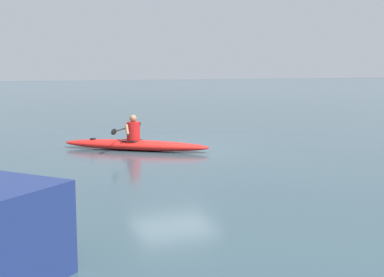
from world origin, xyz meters
TOP-DOWN VIEW (x-y plane):
  - ground_plane at (0.00, 0.00)m, footprint 160.00×160.00m
  - kayak at (1.17, -0.13)m, footprint 4.03×3.25m
  - kayaker at (1.22, -0.17)m, footprint 1.46×1.94m

SIDE VIEW (x-z plane):
  - ground_plane at x=0.00m, z-range 0.00..0.00m
  - kayak at x=1.17m, z-range 0.00..0.31m
  - kayaker at x=1.22m, z-range 0.24..0.99m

